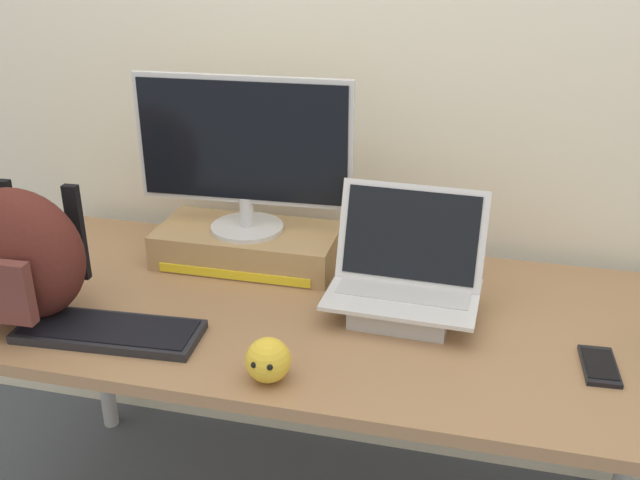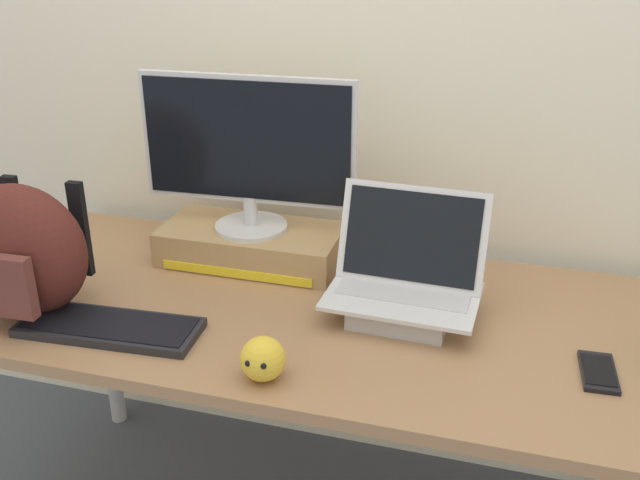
{
  "view_description": "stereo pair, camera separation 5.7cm",
  "coord_description": "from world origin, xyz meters",
  "px_view_note": "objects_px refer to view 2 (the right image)",
  "views": [
    {
      "loc": [
        0.36,
        -1.46,
        1.61
      ],
      "look_at": [
        0.0,
        0.0,
        0.93
      ],
      "focal_mm": 40.73,
      "sensor_mm": 36.0,
      "label": 1
    },
    {
      "loc": [
        0.41,
        -1.45,
        1.61
      ],
      "look_at": [
        0.0,
        0.0,
        0.93
      ],
      "focal_mm": 40.73,
      "sensor_mm": 36.0,
      "label": 2
    }
  ],
  "objects_px": {
    "toner_box_yellow": "(252,244)",
    "messenger_backpack": "(22,251)",
    "desktop_monitor": "(248,151)",
    "open_laptop": "(404,292)",
    "plush_toy": "(263,359)",
    "cell_phone": "(598,372)",
    "external_keyboard": "(109,327)"
  },
  "relations": [
    {
      "from": "open_laptop",
      "to": "messenger_backpack",
      "type": "relative_size",
      "value": 1.1
    },
    {
      "from": "open_laptop",
      "to": "plush_toy",
      "type": "height_order",
      "value": "open_laptop"
    },
    {
      "from": "toner_box_yellow",
      "to": "desktop_monitor",
      "type": "relative_size",
      "value": 0.85
    },
    {
      "from": "messenger_backpack",
      "to": "open_laptop",
      "type": "bearing_deg",
      "value": 13.17
    },
    {
      "from": "open_laptop",
      "to": "plush_toy",
      "type": "bearing_deg",
      "value": -121.88
    },
    {
      "from": "desktop_monitor",
      "to": "open_laptop",
      "type": "bearing_deg",
      "value": -23.91
    },
    {
      "from": "messenger_backpack",
      "to": "toner_box_yellow",
      "type": "bearing_deg",
      "value": 43.12
    },
    {
      "from": "toner_box_yellow",
      "to": "cell_phone",
      "type": "relative_size",
      "value": 3.34
    },
    {
      "from": "open_laptop",
      "to": "cell_phone",
      "type": "height_order",
      "value": "open_laptop"
    },
    {
      "from": "desktop_monitor",
      "to": "cell_phone",
      "type": "bearing_deg",
      "value": -21.96
    },
    {
      "from": "plush_toy",
      "to": "messenger_backpack",
      "type": "bearing_deg",
      "value": 170.41
    },
    {
      "from": "external_keyboard",
      "to": "toner_box_yellow",
      "type": "bearing_deg",
      "value": 64.19
    },
    {
      "from": "toner_box_yellow",
      "to": "external_keyboard",
      "type": "xyz_separation_m",
      "value": [
        -0.18,
        -0.43,
        -0.04
      ]
    },
    {
      "from": "toner_box_yellow",
      "to": "desktop_monitor",
      "type": "height_order",
      "value": "desktop_monitor"
    },
    {
      "from": "open_laptop",
      "to": "messenger_backpack",
      "type": "bearing_deg",
      "value": -162.58
    },
    {
      "from": "plush_toy",
      "to": "toner_box_yellow",
      "type": "bearing_deg",
      "value": 113.12
    },
    {
      "from": "toner_box_yellow",
      "to": "messenger_backpack",
      "type": "relative_size",
      "value": 1.49
    },
    {
      "from": "open_laptop",
      "to": "external_keyboard",
      "type": "height_order",
      "value": "open_laptop"
    },
    {
      "from": "external_keyboard",
      "to": "plush_toy",
      "type": "relative_size",
      "value": 4.54
    },
    {
      "from": "toner_box_yellow",
      "to": "cell_phone",
      "type": "xyz_separation_m",
      "value": [
        0.87,
        -0.31,
        -0.04
      ]
    },
    {
      "from": "desktop_monitor",
      "to": "toner_box_yellow",
      "type": "bearing_deg",
      "value": 90.96
    },
    {
      "from": "open_laptop",
      "to": "plush_toy",
      "type": "xyz_separation_m",
      "value": [
        -0.23,
        -0.33,
        -0.01
      ]
    },
    {
      "from": "open_laptop",
      "to": "cell_phone",
      "type": "distance_m",
      "value": 0.45
    },
    {
      "from": "toner_box_yellow",
      "to": "open_laptop",
      "type": "xyz_separation_m",
      "value": [
        0.44,
        -0.17,
        0.01
      ]
    },
    {
      "from": "desktop_monitor",
      "to": "open_laptop",
      "type": "height_order",
      "value": "desktop_monitor"
    },
    {
      "from": "toner_box_yellow",
      "to": "messenger_backpack",
      "type": "bearing_deg",
      "value": -134.83
    },
    {
      "from": "toner_box_yellow",
      "to": "open_laptop",
      "type": "height_order",
      "value": "open_laptop"
    },
    {
      "from": "desktop_monitor",
      "to": "cell_phone",
      "type": "relative_size",
      "value": 3.91
    },
    {
      "from": "toner_box_yellow",
      "to": "messenger_backpack",
      "type": "xyz_separation_m",
      "value": [
        -0.4,
        -0.4,
        0.11
      ]
    },
    {
      "from": "open_laptop",
      "to": "messenger_backpack",
      "type": "xyz_separation_m",
      "value": [
        -0.85,
        -0.23,
        0.1
      ]
    },
    {
      "from": "desktop_monitor",
      "to": "plush_toy",
      "type": "height_order",
      "value": "desktop_monitor"
    },
    {
      "from": "desktop_monitor",
      "to": "cell_phone",
      "type": "height_order",
      "value": "desktop_monitor"
    }
  ]
}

